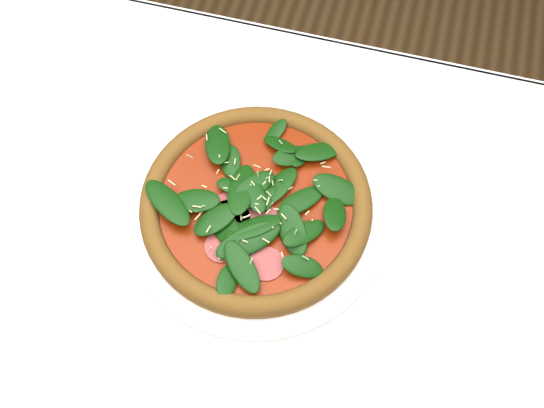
# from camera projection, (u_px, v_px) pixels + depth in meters

# --- Properties ---
(ground) EXTENTS (6.00, 6.00, 0.00)m
(ground) POSITION_uv_depth(u_px,v_px,m) (237.00, 362.00, 1.50)
(ground) COLOR brown
(ground) RESTS_ON ground
(dining_table) EXTENTS (1.21, 0.81, 0.75)m
(dining_table) POSITION_uv_depth(u_px,v_px,m) (215.00, 268.00, 0.93)
(dining_table) COLOR white
(dining_table) RESTS_ON ground
(plate) EXTENTS (0.37, 0.37, 0.02)m
(plate) POSITION_uv_depth(u_px,v_px,m) (256.00, 209.00, 0.85)
(plate) COLOR white
(plate) RESTS_ON dining_table
(pizza) EXTENTS (0.38, 0.38, 0.04)m
(pizza) POSITION_uv_depth(u_px,v_px,m) (256.00, 202.00, 0.83)
(pizza) COLOR #9D6C25
(pizza) RESTS_ON plate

